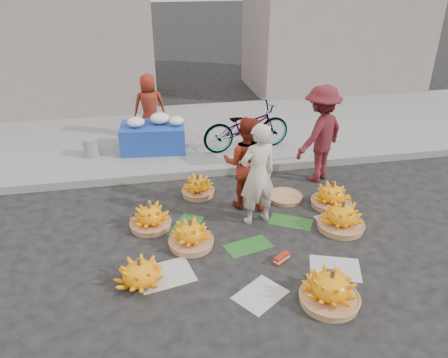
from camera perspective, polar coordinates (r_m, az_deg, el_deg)
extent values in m
plane|color=black|center=(6.44, 3.63, -7.65)|extent=(80.00, 80.00, 0.00)
cube|color=gray|center=(8.26, -0.14, 1.26)|extent=(40.00, 0.25, 0.15)
cube|color=gray|center=(10.18, -2.42, 6.19)|extent=(40.00, 4.00, 0.12)
cube|color=gray|center=(12.69, -23.90, 17.24)|extent=(6.00, 3.00, 4.00)
cube|color=gray|center=(14.17, 14.63, 21.40)|extent=(5.00, 3.00, 5.00)
cylinder|color=#A36E44|center=(6.26, -4.31, -8.29)|extent=(0.62, 0.62, 0.09)
cylinder|color=#46331C|center=(6.08, -4.41, -5.77)|extent=(0.05, 0.05, 0.12)
cylinder|color=#46331C|center=(5.52, -11.04, -10.66)|extent=(0.05, 0.05, 0.12)
cylinder|color=#A36E44|center=(5.49, 13.57, -15.01)|extent=(0.69, 0.69, 0.09)
cylinder|color=#46331C|center=(5.25, 14.00, -12.01)|extent=(0.05, 0.05, 0.12)
cylinder|color=#46331C|center=(5.44, 13.50, -11.94)|extent=(0.05, 0.05, 0.12)
cylinder|color=#A36E44|center=(6.84, 14.97, -5.89)|extent=(0.68, 0.68, 0.09)
cylinder|color=#46331C|center=(6.66, 15.33, -3.28)|extent=(0.05, 0.05, 0.12)
cylinder|color=#A36E44|center=(7.41, 13.76, -3.06)|extent=(0.63, 0.63, 0.09)
cylinder|color=#46331C|center=(7.25, 14.05, -0.76)|extent=(0.05, 0.05, 0.12)
cylinder|color=#A36E44|center=(6.72, -9.55, -5.90)|extent=(0.60, 0.60, 0.09)
cylinder|color=#46331C|center=(6.56, -9.76, -3.55)|extent=(0.05, 0.05, 0.12)
cylinder|color=#A36E44|center=(7.52, -3.41, -1.78)|extent=(0.53, 0.53, 0.09)
cylinder|color=#46331C|center=(7.39, -3.47, 0.15)|extent=(0.05, 0.05, 0.12)
cylinder|color=#A36E44|center=(7.46, 7.95, -2.38)|extent=(0.68, 0.68, 0.07)
cube|color=#AF1F12|center=(5.98, 7.55, -10.22)|extent=(0.26, 0.20, 0.10)
imported|color=beige|center=(6.44, 4.43, 0.54)|extent=(0.66, 0.51, 1.59)
imported|color=maroon|center=(6.88, 2.89, 2.06)|extent=(0.90, 0.80, 1.53)
imported|color=maroon|center=(7.92, 12.47, 5.73)|extent=(1.30, 1.16, 1.75)
cube|color=#18379D|center=(9.06, -9.21, 5.40)|extent=(1.35, 0.92, 0.53)
ellipsoid|color=white|center=(8.88, -11.44, 7.26)|extent=(0.34, 0.34, 0.19)
ellipsoid|color=white|center=(8.98, -8.38, 7.82)|extent=(0.38, 0.38, 0.21)
ellipsoid|color=white|center=(8.86, -6.22, 7.51)|extent=(0.30, 0.30, 0.16)
cylinder|color=gray|center=(9.07, -16.94, 3.97)|extent=(0.31, 0.31, 0.35)
imported|color=maroon|center=(9.62, -9.70, 9.36)|extent=(0.70, 0.48, 1.39)
imported|color=gray|center=(8.91, 2.96, 6.83)|extent=(0.89, 1.90, 0.96)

